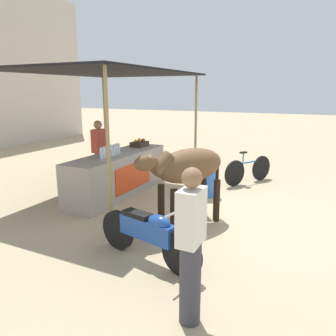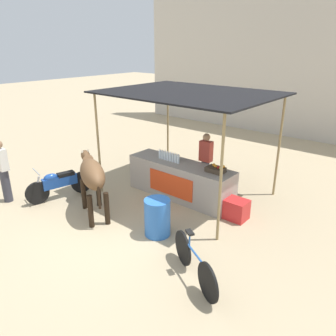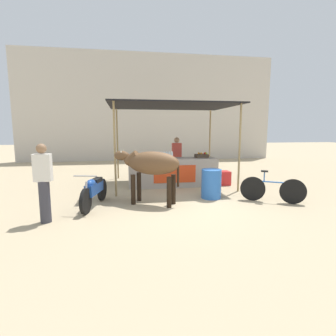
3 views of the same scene
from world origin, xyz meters
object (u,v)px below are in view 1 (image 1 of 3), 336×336
stall_counter (119,174)px  water_barrel (204,178)px  fruit_crate (140,144)px  motorcycle_parked (148,233)px  cooler_box (157,169)px  passerby_on_street (191,246)px  cow (187,169)px  vendor_behind_counter (99,153)px  bicycle_leaning (248,170)px

stall_counter → water_barrel: stall_counter is taller
fruit_crate → motorcycle_parked: (-3.44, -2.18, -0.60)m
stall_counter → water_barrel: (0.78, -1.79, -0.07)m
cooler_box → motorcycle_parked: size_ratio=0.34×
cooler_box → passerby_on_street: bearing=-148.8°
cooler_box → cow: size_ratio=0.34×
fruit_crate → vendor_behind_counter: vendor_behind_counter is taller
motorcycle_parked → fruit_crate: bearing=32.4°
water_barrel → passerby_on_street: size_ratio=0.50×
cow → bicycle_leaning: (3.21, -0.37, -0.68)m
water_barrel → bicycle_leaning: bearing=-25.1°
cow → bicycle_leaning: 3.30m
stall_counter → fruit_crate: 1.18m
cooler_box → water_barrel: water_barrel is taller
fruit_crate → bicycle_leaning: (1.20, -2.53, -0.68)m
motorcycle_parked → vendor_behind_counter: bearing=47.0°
stall_counter → fruit_crate: fruit_crate is taller
cow → passerby_on_street: 2.54m
stall_counter → water_barrel: size_ratio=3.65×
cow → vendor_behind_counter: bearing=66.4°
cooler_box → cow: (-2.67, -2.00, 0.79)m
stall_counter → fruit_crate: size_ratio=6.82×
vendor_behind_counter → cow: vendor_behind_counter is taller
cooler_box → fruit_crate: bearing=167.1°
motorcycle_parked → bicycle_leaning: 4.65m
vendor_behind_counter → cow: size_ratio=0.93×
motorcycle_parked → bicycle_leaning: motorcycle_parked is taller
bicycle_leaning → vendor_behind_counter: bearing=121.2°
vendor_behind_counter → motorcycle_parked: (-2.68, -2.88, -0.42)m
fruit_crate → cooler_box: 1.04m
passerby_on_street → water_barrel: bearing=18.1°
stall_counter → vendor_behind_counter: (0.29, 0.75, 0.37)m
water_barrel → cow: 1.88m
vendor_behind_counter → passerby_on_street: (-3.57, -3.87, 0.00)m
motorcycle_parked → passerby_on_street: passerby_on_street is taller
stall_counter → passerby_on_street: bearing=-136.5°
water_barrel → motorcycle_parked: 3.19m
stall_counter → passerby_on_street: (-3.28, -3.11, 0.37)m
stall_counter → vendor_behind_counter: 0.89m
cow → bicycle_leaning: bearing=-6.6°
cooler_box → stall_counter: bearing=176.8°
water_barrel → cow: bearing=-169.8°
fruit_crate → passerby_on_street: size_ratio=0.27×
fruit_crate → cooler_box: size_ratio=0.73×
stall_counter → cooler_box: (1.71, -0.10, -0.24)m
fruit_crate → passerby_on_street: (-4.32, -3.17, -0.18)m
vendor_behind_counter → water_barrel: vendor_behind_counter is taller
vendor_behind_counter → stall_counter: bearing=-111.0°
cow → bicycle_leaning: size_ratio=1.21×
bicycle_leaning → passerby_on_street: bearing=-173.4°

